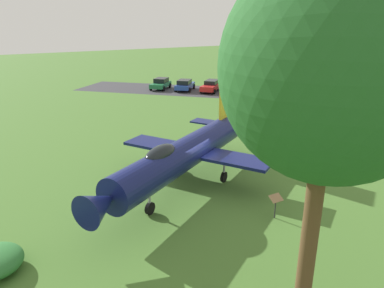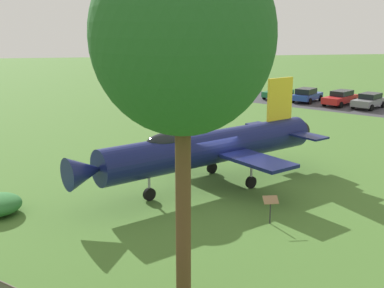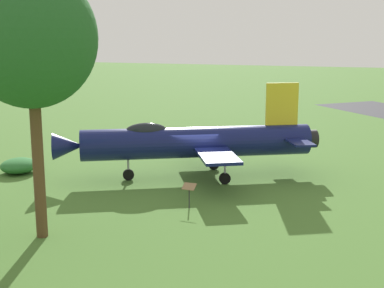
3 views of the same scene
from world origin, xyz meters
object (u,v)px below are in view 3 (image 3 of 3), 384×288
Objects in this scene: display_jet at (190,142)px; info_plaque at (189,190)px; shade_tree at (31,39)px; shrub_near_fence at (19,166)px.

info_plaque is at bearing 81.21° from display_jet.
shade_tree is 8.89× the size of info_plaque.
shade_tree is 4.79× the size of shrub_near_fence.
shrub_near_fence is at bearing -49.86° from shade_tree.
info_plaque is (-1.63, 5.00, -1.15)m from display_jet.
display_jet is at bearing -105.12° from shade_tree.
shade_tree is 9.44m from info_plaque.
info_plaque is (-11.11, 2.98, 0.43)m from shrub_near_fence.
info_plaque is (-4.35, -5.04, -6.70)m from shade_tree.
shrub_near_fence is 1.86× the size of info_plaque.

